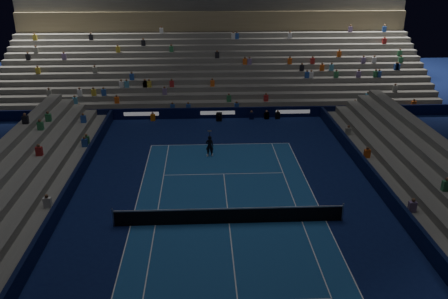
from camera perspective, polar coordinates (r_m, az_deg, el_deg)
ground at (r=26.20m, az=0.63°, el=-9.10°), size 90.00×90.00×0.00m
court_surface at (r=26.20m, az=0.63°, el=-9.09°), size 10.97×23.77×0.01m
sponsor_barrier_far at (r=42.89m, az=-0.80°, el=4.55°), size 44.00×0.25×1.00m
sponsor_barrier_east at (r=28.17m, az=20.91°, el=-7.15°), size 0.25×37.00×1.00m
sponsor_barrier_west at (r=27.22m, az=-20.42°, el=-8.15°), size 0.25×37.00×1.00m
grandstand_main at (r=51.25m, az=-1.19°, el=10.86°), size 44.00×15.20×11.20m
tennis_net at (r=25.94m, az=0.64°, el=-8.15°), size 12.90×0.10×1.10m
tennis_player at (r=34.44m, az=-1.78°, el=0.45°), size 0.61×0.42×1.60m
broadcast_camera at (r=42.26m, az=-0.61°, el=4.06°), size 0.59×1.02×0.69m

